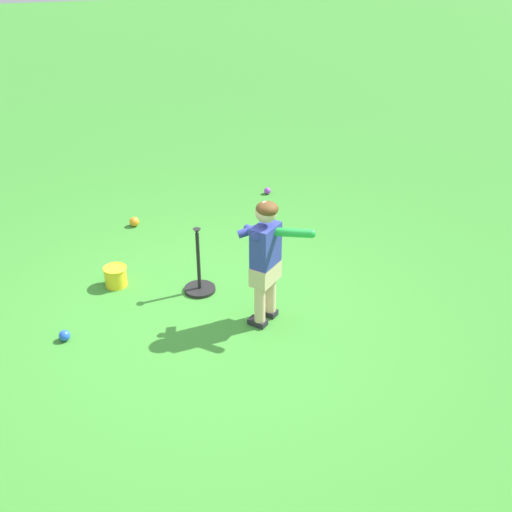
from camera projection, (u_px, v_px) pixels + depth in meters
ground_plane at (213, 317)px, 5.30m from camera, size 40.00×40.00×0.00m
child_batter at (266, 252)px, 4.94m from camera, size 0.54×0.43×1.08m
play_ball_far_left at (267, 191)px, 7.50m from camera, size 0.08×0.08×0.08m
play_ball_by_bucket at (134, 222)px, 6.76m from camera, size 0.10×0.10×0.10m
play_ball_far_right at (65, 336)px, 5.00m from camera, size 0.09×0.09×0.09m
batting_tee at (199, 281)px, 5.61m from camera, size 0.28×0.28×0.62m
toy_bucket at (116, 276)px, 5.69m from camera, size 0.22×0.22×0.19m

